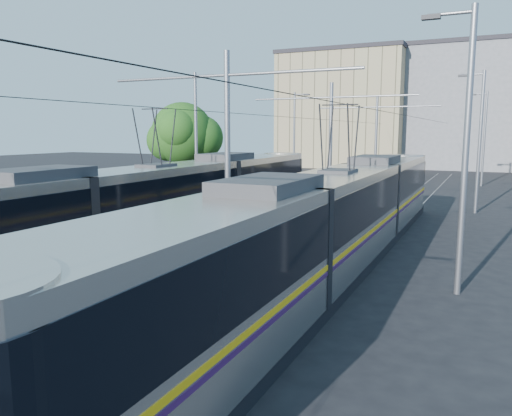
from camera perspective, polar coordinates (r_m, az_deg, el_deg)
The scene contains 13 objects.
ground at distance 11.72m, azimuth -22.80°, elevation -15.30°, with size 160.00×160.00×0.00m, color black.
platform at distance 25.76m, azimuth 6.39°, elevation -1.37°, with size 4.00×50.00×0.30m, color gray.
tactile_strip_left at distance 26.23m, azimuth 3.39°, elevation -0.81°, with size 0.70×50.00×0.01m, color gray.
tactile_strip_right at distance 25.32m, azimuth 9.50°, elevation -1.26°, with size 0.70×50.00×0.01m, color gray.
rails at distance 25.79m, azimuth 6.38°, elevation -1.66°, with size 8.71×70.00×0.03m.
tram_left at distance 19.96m, azimuth -11.19°, elevation 0.11°, with size 2.43×27.96×5.50m.
tram_right at distance 16.91m, azimuth 9.26°, elevation -0.86°, with size 2.43×28.64×5.50m.
catenary at distance 22.70m, azimuth 4.22°, elevation 8.41°, with size 9.20×70.00×7.00m.
street_lamps at distance 29.19m, azimuth 9.09°, elevation 7.71°, with size 15.18×38.22×8.00m.
shelter at distance 25.02m, azimuth 8.28°, elevation 1.55°, with size 0.74×1.13×2.40m.
tree at distance 33.48m, azimuth -7.84°, elevation 8.28°, with size 4.51×4.17×6.56m.
building_left at distance 69.50m, azimuth 10.25°, elevation 10.97°, with size 16.32×12.24×15.06m.
building_centre at distance 71.13m, azimuth 23.89°, elevation 10.46°, with size 18.36×14.28×15.42m.
Camera 1 is at (8.15, -7.03, 4.63)m, focal length 35.00 mm.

